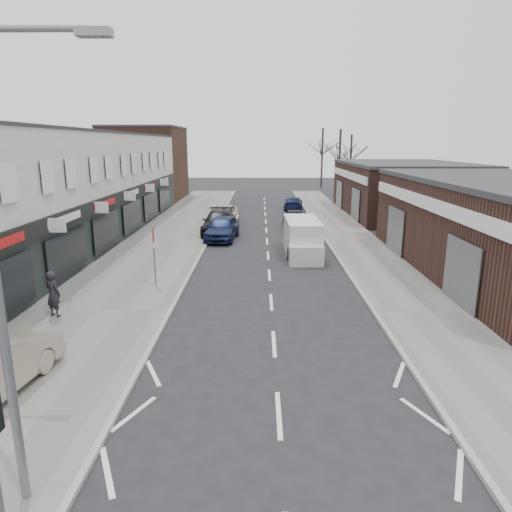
{
  "coord_description": "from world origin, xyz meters",
  "views": [
    {
      "loc": [
        -0.46,
        -7.75,
        6.35
      ],
      "look_at": [
        -0.6,
        7.41,
        2.6
      ],
      "focal_mm": 32.0,
      "sensor_mm": 36.0,
      "label": 1
    }
  ],
  "objects_px": {
    "white_van": "(302,238)",
    "parked_car_right_b": "(294,218)",
    "parked_car_left_a": "(222,228)",
    "parked_car_left_b": "(219,223)",
    "street_lamp": "(3,256)",
    "pedestrian": "(53,294)",
    "parked_car_right_a": "(297,225)",
    "parked_car_left_c": "(225,214)",
    "parked_car_right_c": "(293,203)",
    "warning_sign": "(154,240)"
  },
  "relations": [
    {
      "from": "street_lamp",
      "to": "white_van",
      "type": "relative_size",
      "value": 1.5
    },
    {
      "from": "parked_car_left_b",
      "to": "pedestrian",
      "type": "bearing_deg",
      "value": -106.08
    },
    {
      "from": "pedestrian",
      "to": "parked_car_right_a",
      "type": "xyz_separation_m",
      "value": [
        10.27,
        16.46,
        -0.34
      ]
    },
    {
      "from": "parked_car_left_b",
      "to": "parked_car_right_a",
      "type": "relative_size",
      "value": 1.44
    },
    {
      "from": "parked_car_left_c",
      "to": "parked_car_right_a",
      "type": "height_order",
      "value": "parked_car_left_c"
    },
    {
      "from": "parked_car_left_c",
      "to": "pedestrian",
      "type": "bearing_deg",
      "value": -106.42
    },
    {
      "from": "parked_car_left_b",
      "to": "parked_car_right_a",
      "type": "height_order",
      "value": "parked_car_left_b"
    },
    {
      "from": "warning_sign",
      "to": "parked_car_right_b",
      "type": "relative_size",
      "value": 0.65
    },
    {
      "from": "warning_sign",
      "to": "parked_car_left_c",
      "type": "relative_size",
      "value": 0.54
    },
    {
      "from": "pedestrian",
      "to": "parked_car_left_b",
      "type": "xyz_separation_m",
      "value": [
        4.67,
        16.51,
        -0.17
      ]
    },
    {
      "from": "warning_sign",
      "to": "street_lamp",
      "type": "bearing_deg",
      "value": -87.16
    },
    {
      "from": "street_lamp",
      "to": "parked_car_left_b",
      "type": "relative_size",
      "value": 1.42
    },
    {
      "from": "parked_car_left_c",
      "to": "parked_car_right_b",
      "type": "relative_size",
      "value": 1.21
    },
    {
      "from": "parked_car_right_c",
      "to": "pedestrian",
      "type": "bearing_deg",
      "value": 75.57
    },
    {
      "from": "parked_car_right_a",
      "to": "warning_sign",
      "type": "bearing_deg",
      "value": 57.55
    },
    {
      "from": "parked_car_left_c",
      "to": "parked_car_right_c",
      "type": "relative_size",
      "value": 1.16
    },
    {
      "from": "warning_sign",
      "to": "pedestrian",
      "type": "bearing_deg",
      "value": -126.56
    },
    {
      "from": "warning_sign",
      "to": "parked_car_left_a",
      "type": "relative_size",
      "value": 0.57
    },
    {
      "from": "white_van",
      "to": "parked_car_left_b",
      "type": "xyz_separation_m",
      "value": [
        -5.4,
        6.33,
        -0.16
      ]
    },
    {
      "from": "street_lamp",
      "to": "parked_car_right_b",
      "type": "relative_size",
      "value": 1.93
    },
    {
      "from": "pedestrian",
      "to": "parked_car_left_a",
      "type": "height_order",
      "value": "pedestrian"
    },
    {
      "from": "white_van",
      "to": "parked_car_right_a",
      "type": "relative_size",
      "value": 1.36
    },
    {
      "from": "warning_sign",
      "to": "parked_car_left_b",
      "type": "distance_m",
      "value": 12.79
    },
    {
      "from": "parked_car_left_a",
      "to": "parked_car_left_c",
      "type": "height_order",
      "value": "parked_car_left_a"
    },
    {
      "from": "warning_sign",
      "to": "pedestrian",
      "type": "distance_m",
      "value": 5.03
    },
    {
      "from": "parked_car_right_c",
      "to": "parked_car_left_b",
      "type": "bearing_deg",
      "value": 69.94
    },
    {
      "from": "street_lamp",
      "to": "parked_car_right_b",
      "type": "xyz_separation_m",
      "value": [
        6.73,
        28.45,
        -3.91
      ]
    },
    {
      "from": "parked_car_left_c",
      "to": "parked_car_right_c",
      "type": "height_order",
      "value": "parked_car_left_c"
    },
    {
      "from": "white_van",
      "to": "pedestrian",
      "type": "distance_m",
      "value": 14.32
    },
    {
      "from": "warning_sign",
      "to": "white_van",
      "type": "relative_size",
      "value": 0.51
    },
    {
      "from": "parked_car_left_a",
      "to": "parked_car_left_c",
      "type": "xyz_separation_m",
      "value": [
        -0.35,
        6.89,
        -0.1
      ]
    },
    {
      "from": "street_lamp",
      "to": "parked_car_left_a",
      "type": "xyz_separation_m",
      "value": [
        1.48,
        23.36,
        -3.82
      ]
    },
    {
      "from": "pedestrian",
      "to": "parked_car_right_c",
      "type": "height_order",
      "value": "pedestrian"
    },
    {
      "from": "white_van",
      "to": "parked_car_right_b",
      "type": "height_order",
      "value": "white_van"
    },
    {
      "from": "parked_car_left_b",
      "to": "warning_sign",
      "type": "bearing_deg",
      "value": -98.25
    },
    {
      "from": "white_van",
      "to": "pedestrian",
      "type": "bearing_deg",
      "value": -135.85
    },
    {
      "from": "parked_car_right_a",
      "to": "parked_car_right_c",
      "type": "relative_size",
      "value": 0.91
    },
    {
      "from": "warning_sign",
      "to": "parked_car_left_c",
      "type": "xyz_separation_m",
      "value": [
        1.76,
        17.45,
        -1.5
      ]
    },
    {
      "from": "street_lamp",
      "to": "parked_car_left_c",
      "type": "bearing_deg",
      "value": 87.87
    },
    {
      "from": "parked_car_right_c",
      "to": "white_van",
      "type": "bearing_deg",
      "value": 93.52
    },
    {
      "from": "warning_sign",
      "to": "white_van",
      "type": "bearing_deg",
      "value": 41.17
    },
    {
      "from": "white_van",
      "to": "parked_car_left_a",
      "type": "height_order",
      "value": "white_van"
    },
    {
      "from": "street_lamp",
      "to": "parked_car_left_a",
      "type": "bearing_deg",
      "value": 86.38
    },
    {
      "from": "parked_car_left_a",
      "to": "parked_car_left_b",
      "type": "height_order",
      "value": "parked_car_left_b"
    },
    {
      "from": "street_lamp",
      "to": "pedestrian",
      "type": "height_order",
      "value": "street_lamp"
    },
    {
      "from": "parked_car_left_b",
      "to": "parked_car_right_b",
      "type": "distance_m",
      "value": 6.38
    },
    {
      "from": "parked_car_left_b",
      "to": "parked_car_right_a",
      "type": "distance_m",
      "value": 5.6
    },
    {
      "from": "street_lamp",
      "to": "parked_car_left_c",
      "type": "relative_size",
      "value": 1.59
    },
    {
      "from": "warning_sign",
      "to": "parked_car_left_c",
      "type": "bearing_deg",
      "value": 84.24
    },
    {
      "from": "white_van",
      "to": "parked_car_left_b",
      "type": "height_order",
      "value": "white_van"
    }
  ]
}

